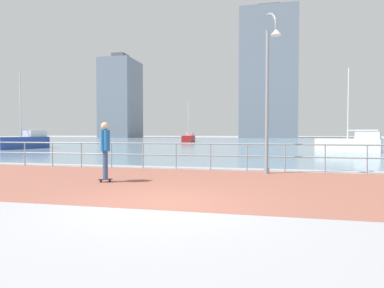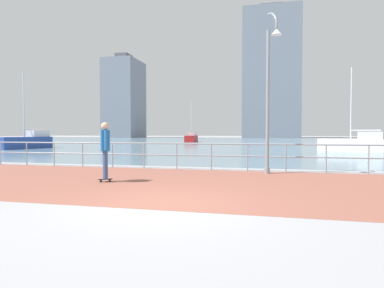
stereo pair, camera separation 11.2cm
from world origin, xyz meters
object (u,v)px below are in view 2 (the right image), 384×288
(lamppost, at_px, (270,85))
(sailboat_blue, at_px, (26,141))
(skateboarder, at_px, (105,146))
(sailboat_gray, at_px, (353,144))
(sailboat_red, at_px, (192,138))

(lamppost, xyz_separation_m, sailboat_blue, (-22.01, 14.21, -2.46))
(skateboarder, relative_size, sailboat_blue, 0.25)
(lamppost, distance_m, skateboarder, 5.99)
(lamppost, xyz_separation_m, skateboarder, (-4.74, -3.02, -2.07))
(sailboat_gray, xyz_separation_m, sailboat_blue, (-28.34, -1.25, 0.06))
(sailboat_red, bearing_deg, lamppost, -72.93)
(lamppost, height_order, sailboat_red, sailboat_red)
(skateboarder, bearing_deg, sailboat_gray, 59.09)
(lamppost, relative_size, skateboarder, 3.20)
(skateboarder, xyz_separation_m, sailboat_gray, (11.07, 18.48, -0.45))
(sailboat_gray, bearing_deg, lamppost, -112.26)
(lamppost, bearing_deg, sailboat_red, 107.07)
(sailboat_gray, bearing_deg, sailboat_red, 127.48)
(sailboat_blue, distance_m, sailboat_red, 27.19)
(lamppost, bearing_deg, sailboat_gray, 67.74)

